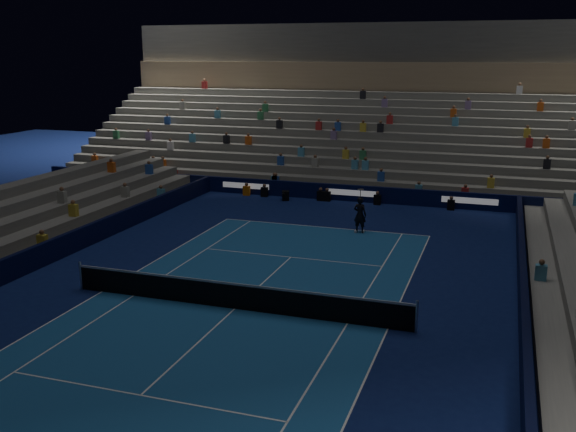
{
  "coord_description": "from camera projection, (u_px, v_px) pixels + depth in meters",
  "views": [
    {
      "loc": [
        8.68,
        -20.04,
        8.83
      ],
      "look_at": [
        0.0,
        6.0,
        2.0
      ],
      "focal_mm": 40.75,
      "sensor_mm": 36.0,
      "label": 1
    }
  ],
  "objects": [
    {
      "name": "grandstand_main",
      "position": [
        382.0,
        130.0,
        48.12
      ],
      "size": [
        44.0,
        15.2,
        11.2
      ],
      "color": "#62625D",
      "rests_on": "ground"
    },
    {
      "name": "tennis_net",
      "position": [
        235.0,
        296.0,
        23.12
      ],
      "size": [
        12.9,
        0.1,
        1.1
      ],
      "color": "#B2B2B7",
      "rests_on": "ground"
    },
    {
      "name": "sponsor_barrier_east",
      "position": [
        524.0,
        332.0,
        20.15
      ],
      "size": [
        0.25,
        37.0,
        1.0
      ],
      "primitive_type": "cube",
      "color": "black",
      "rests_on": "ground"
    },
    {
      "name": "ground",
      "position": [
        235.0,
        309.0,
        23.25
      ],
      "size": [
        90.0,
        90.0,
        0.0
      ],
      "primitive_type": "plane",
      "color": "#0C174B",
      "rests_on": "ground"
    },
    {
      "name": "tennis_player",
      "position": [
        360.0,
        215.0,
        32.99
      ],
      "size": [
        0.75,
        0.57,
        1.86
      ],
      "primitive_type": "imported",
      "rotation": [
        0.0,
        0.0,
        2.95
      ],
      "color": "black",
      "rests_on": "ground"
    },
    {
      "name": "broadcast_camera",
      "position": [
        285.0,
        195.0,
        40.44
      ],
      "size": [
        0.58,
        0.95,
        0.58
      ],
      "color": "black",
      "rests_on": "ground"
    },
    {
      "name": "sponsor_barrier_far",
      "position": [
        352.0,
        193.0,
        40.16
      ],
      "size": [
        44.0,
        0.25,
        1.0
      ],
      "primitive_type": "cube",
      "color": "black",
      "rests_on": "ground"
    },
    {
      "name": "sponsor_barrier_west",
      "position": [
        11.0,
        268.0,
        26.1
      ],
      "size": [
        0.25,
        37.0,
        1.0
      ],
      "primitive_type": "cube",
      "color": "black",
      "rests_on": "ground"
    },
    {
      "name": "court_surface",
      "position": [
        235.0,
        309.0,
        23.25
      ],
      "size": [
        10.97,
        23.77,
        0.01
      ],
      "primitive_type": "cube",
      "color": "#194F8C",
      "rests_on": "ground"
    }
  ]
}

